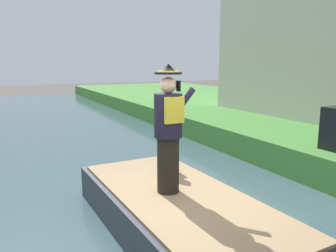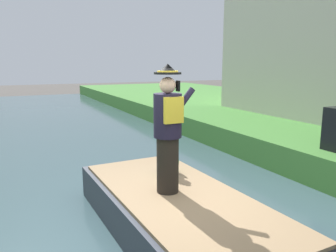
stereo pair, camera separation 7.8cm
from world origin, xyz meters
name	(u,v)px [view 1 (the left image)]	position (x,y,z in m)	size (l,w,h in m)	color
ground_plane	(180,240)	(0.00, 0.00, 0.00)	(80.00, 80.00, 0.00)	#4C4742
canal_water	(180,236)	(0.00, 0.00, 0.05)	(6.46, 48.00, 0.10)	#3D565B
boat	(180,214)	(0.00, 0.01, 0.40)	(1.95, 4.26, 0.61)	#333842
person_pirate	(169,130)	(-0.10, 0.17, 1.64)	(0.61, 0.42, 1.85)	black
parrot_plush	(168,159)	(0.27, 0.93, 0.95)	(0.36, 0.34, 0.57)	blue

